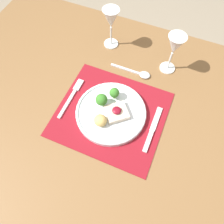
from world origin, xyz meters
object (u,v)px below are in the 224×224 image
at_px(spoon, 139,73).
at_px(dinner_plate, 112,112).
at_px(wine_glass_far, 111,20).
at_px(fork, 72,95).
at_px(wine_glass_near, 174,47).
at_px(knife, 152,132).

bearing_deg(spoon, dinner_plate, -94.13).
bearing_deg(dinner_plate, spoon, 81.72).
bearing_deg(wine_glass_far, dinner_plate, -66.83).
distance_m(fork, spoon, 0.29).
bearing_deg(wine_glass_near, fork, -137.56).
bearing_deg(wine_glass_near, knife, -84.59).
bearing_deg(wine_glass_near, wine_glass_far, 172.43).
relative_size(dinner_plate, spoon, 1.51).
xyz_separation_m(fork, spoon, (0.21, 0.21, -0.00)).
distance_m(knife, wine_glass_far, 0.48).
xyz_separation_m(dinner_plate, wine_glass_near, (0.13, 0.30, 0.11)).
height_order(fork, wine_glass_far, wine_glass_far).
distance_m(spoon, wine_glass_near, 0.17).
bearing_deg(dinner_plate, wine_glass_far, 113.17).
bearing_deg(knife, dinner_plate, 174.34).
xyz_separation_m(knife, wine_glass_near, (-0.03, 0.31, 0.12)).
bearing_deg(wine_glass_near, dinner_plate, -114.01).
height_order(spoon, wine_glass_near, wine_glass_near).
xyz_separation_m(wine_glass_near, wine_glass_far, (-0.28, 0.04, 0.00)).
distance_m(fork, knife, 0.34).
xyz_separation_m(spoon, wine_glass_far, (-0.18, 0.11, 0.12)).
height_order(knife, spoon, spoon).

